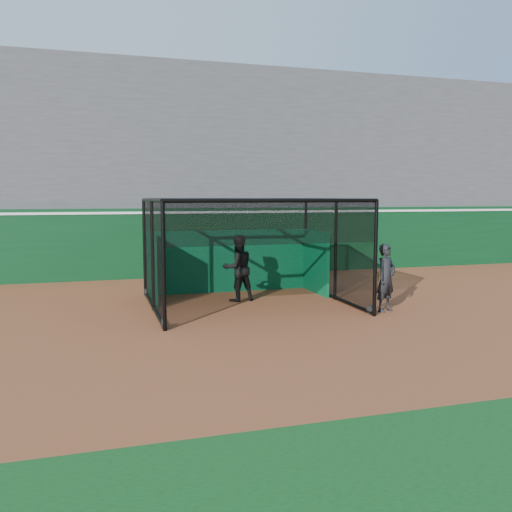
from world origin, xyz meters
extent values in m
plane|color=brown|center=(0.00, 0.00, 0.00)|extent=(120.00, 120.00, 0.00)
cube|color=#093617|center=(0.00, 8.50, 1.25)|extent=(50.00, 0.45, 2.50)
cube|color=white|center=(0.00, 8.50, 2.35)|extent=(50.00, 0.50, 0.08)
cube|color=#4C4C4F|center=(0.00, 12.38, 3.88)|extent=(50.00, 7.85, 7.75)
cube|color=#4C4C4F|center=(0.00, 15.80, 8.35)|extent=(50.00, 0.30, 1.20)
cube|color=#08532E|center=(0.60, 4.84, 0.95)|extent=(4.98, 0.10, 1.90)
cylinder|color=black|center=(-1.95, 0.65, 0.11)|extent=(0.08, 0.22, 0.22)
cylinder|color=black|center=(3.15, 0.65, 0.11)|extent=(0.08, 0.22, 0.22)
cylinder|color=black|center=(-1.95, 4.76, 0.11)|extent=(0.08, 0.22, 0.22)
cylinder|color=black|center=(3.15, 4.76, 0.11)|extent=(0.08, 0.22, 0.22)
imported|color=black|center=(0.46, 3.31, 0.93)|extent=(1.02, 0.86, 1.86)
imported|color=black|center=(3.71, 0.88, 0.86)|extent=(0.74, 0.63, 1.72)
cylinder|color=#593819|center=(3.46, 0.93, 0.55)|extent=(0.15, 0.38, 0.99)
camera|label=1|loc=(-3.37, -11.19, 2.91)|focal=38.00mm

